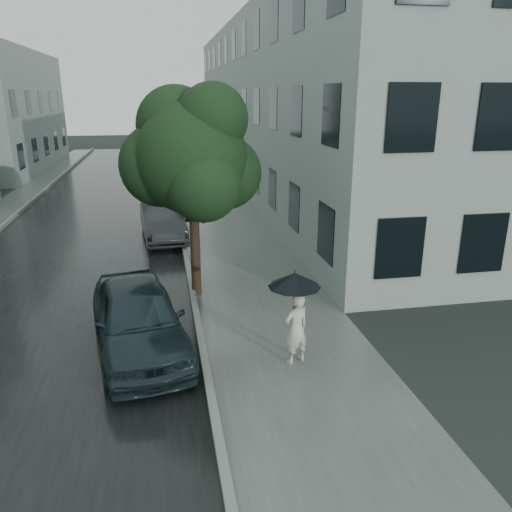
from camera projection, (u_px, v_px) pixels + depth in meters
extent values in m
plane|color=black|center=(279.00, 350.00, 10.43)|extent=(120.00, 120.00, 0.00)
cube|color=slate|center=(221.00, 217.00, 21.69)|extent=(3.50, 60.00, 0.01)
cube|color=slate|center=(179.00, 217.00, 21.34)|extent=(0.15, 60.00, 0.15)
cube|color=black|center=(94.00, 223.00, 20.75)|extent=(6.85, 60.00, 0.00)
cube|color=slate|center=(4.00, 225.00, 20.11)|extent=(0.15, 60.00, 0.15)
cube|color=gray|center=(296.00, 105.00, 28.24)|extent=(7.00, 36.00, 9.00)
cube|color=black|center=(235.00, 105.00, 27.62)|extent=(0.08, 32.40, 7.20)
cube|color=black|center=(42.00, 110.00, 35.40)|extent=(0.08, 16.20, 6.40)
imported|color=beige|center=(296.00, 329.00, 9.74)|extent=(0.62, 0.52, 1.46)
cylinder|color=black|center=(294.00, 301.00, 9.60)|extent=(0.02, 0.02, 0.59)
cone|color=black|center=(294.00, 280.00, 9.47)|extent=(1.06, 1.06, 0.28)
cylinder|color=black|center=(295.00, 272.00, 9.42)|extent=(0.02, 0.02, 0.08)
cylinder|color=black|center=(294.00, 317.00, 9.70)|extent=(0.03, 0.03, 0.06)
cylinder|color=#332619|center=(195.00, 249.00, 12.97)|extent=(0.25, 0.25, 2.54)
sphere|color=#1B3A1A|center=(192.00, 158.00, 12.25)|extent=(2.75, 2.75, 2.75)
sphere|color=#1B3A1A|center=(225.00, 173.00, 12.82)|extent=(1.90, 1.90, 1.90)
sphere|color=#1B3A1A|center=(161.00, 165.00, 12.58)|extent=(2.12, 2.12, 2.12)
sphere|color=#1B3A1A|center=(203.00, 185.00, 11.75)|extent=(1.79, 1.79, 1.79)
sphere|color=#1B3A1A|center=(176.00, 126.00, 12.55)|extent=(2.01, 2.01, 2.01)
sphere|color=#1B3A1A|center=(213.00, 118.00, 11.85)|extent=(1.71, 1.71, 1.71)
cylinder|color=black|center=(195.00, 163.00, 21.53)|extent=(0.12, 0.12, 4.52)
cylinder|color=black|center=(197.00, 212.00, 22.19)|extent=(0.28, 0.28, 0.20)
cylinder|color=black|center=(187.00, 109.00, 20.84)|extent=(0.51, 0.20, 0.08)
sphere|color=silver|center=(180.00, 110.00, 20.87)|extent=(0.32, 0.32, 0.32)
imported|color=#1A292D|center=(138.00, 318.00, 10.21)|extent=(2.41, 4.51, 1.46)
imported|color=#222527|center=(163.00, 221.00, 18.27)|extent=(1.76, 4.12, 1.32)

